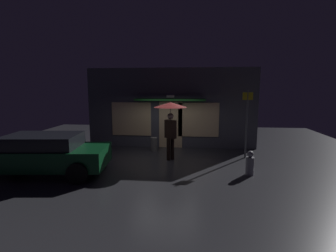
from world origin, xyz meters
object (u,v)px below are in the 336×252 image
Objects in this scene: parked_car at (44,153)px; street_sign_post at (247,120)px; person_with_umbrella at (170,113)px; sidewalk_bollard at (154,144)px; fire_hydrant at (250,164)px.

street_sign_post is (7.00, 2.72, 0.85)m from parked_car.
street_sign_post reaches higher than person_with_umbrella.
parked_car reaches higher than sidewalk_bollard.
street_sign_post reaches higher than parked_car.
sidewalk_bollard is at bearing 141.97° from fire_hydrant.
sidewalk_bollard is at bearing 41.76° from parked_car.
person_with_umbrella is at bearing 151.33° from fire_hydrant.
fire_hydrant is (-0.25, -2.12, -1.18)m from street_sign_post.
street_sign_post is at bearing 15.05° from parked_car.
sidewalk_bollard is (-3.89, 0.72, -1.24)m from street_sign_post.
sidewalk_bollard is at bearing -11.48° from person_with_umbrella.
street_sign_post is 4.15m from sidewalk_bollard.
person_with_umbrella reaches higher than parked_car.
parked_car reaches higher than fire_hydrant.
fire_hydrant reaches higher than sidewalk_bollard.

